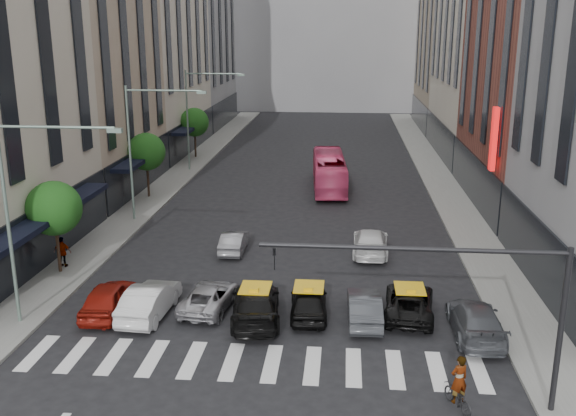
% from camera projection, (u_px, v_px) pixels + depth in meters
% --- Properties ---
extents(ground, '(160.00, 160.00, 0.00)m').
position_uv_depth(ground, '(251.00, 383.00, 23.84)').
color(ground, black).
rests_on(ground, ground).
extents(sidewalk_left, '(3.00, 96.00, 0.15)m').
position_uv_depth(sidewalk_left, '(167.00, 185.00, 53.57)').
color(sidewalk_left, slate).
rests_on(sidewalk_left, ground).
extents(sidewalk_right, '(3.00, 96.00, 0.15)m').
position_uv_depth(sidewalk_right, '(446.00, 191.00, 51.60)').
color(sidewalk_right, slate).
rests_on(sidewalk_right, ground).
extents(building_left_b, '(8.00, 16.00, 24.00)m').
position_uv_depth(building_left_b, '(81.00, 38.00, 48.90)').
color(building_left_b, tan).
rests_on(building_left_b, ground).
extents(building_left_d, '(8.00, 18.00, 30.00)m').
position_uv_depth(building_left_d, '(192.00, 10.00, 83.57)').
color(building_left_d, gray).
rests_on(building_left_d, ground).
extents(building_right_b, '(8.00, 18.00, 26.00)m').
position_uv_depth(building_right_b, '(545.00, 24.00, 44.76)').
color(building_right_b, brown).
rests_on(building_right_b, ground).
extents(building_right_d, '(8.00, 18.00, 28.00)m').
position_uv_depth(building_right_d, '(457.00, 18.00, 80.93)').
color(building_right_d, tan).
rests_on(building_right_d, ground).
extents(tree_near, '(2.88, 2.88, 4.95)m').
position_uv_depth(tree_near, '(54.00, 208.00, 33.45)').
color(tree_near, black).
rests_on(tree_near, sidewalk_left).
extents(tree_mid, '(2.88, 2.88, 4.95)m').
position_uv_depth(tree_mid, '(146.00, 152.00, 48.79)').
color(tree_mid, black).
rests_on(tree_mid, sidewalk_left).
extents(tree_far, '(2.88, 2.88, 4.95)m').
position_uv_depth(tree_far, '(194.00, 122.00, 64.14)').
color(tree_far, black).
rests_on(tree_far, sidewalk_left).
extents(streetlamp_near, '(5.38, 0.25, 9.00)m').
position_uv_depth(streetlamp_near, '(26.00, 196.00, 26.94)').
color(streetlamp_near, gray).
rests_on(streetlamp_near, sidewalk_left).
extents(streetlamp_mid, '(5.38, 0.25, 9.00)m').
position_uv_depth(streetlamp_mid, '(143.00, 135.00, 42.28)').
color(streetlamp_mid, gray).
rests_on(streetlamp_mid, sidewalk_left).
extents(streetlamp_far, '(5.38, 0.25, 9.00)m').
position_uv_depth(streetlamp_far, '(197.00, 107.00, 57.62)').
color(streetlamp_far, gray).
rests_on(streetlamp_far, sidewalk_left).
extents(traffic_signal, '(10.10, 0.20, 6.00)m').
position_uv_depth(traffic_signal, '(477.00, 289.00, 21.01)').
color(traffic_signal, black).
rests_on(traffic_signal, ground).
extents(liberty_sign, '(0.30, 0.70, 4.00)m').
position_uv_depth(liberty_sign, '(494.00, 139.00, 40.31)').
color(liberty_sign, red).
rests_on(liberty_sign, ground).
extents(car_red, '(1.94, 4.48, 1.50)m').
position_uv_depth(car_red, '(109.00, 298.00, 29.50)').
color(car_red, maroon).
rests_on(car_red, ground).
extents(car_white_front, '(1.90, 4.71, 1.52)m').
position_uv_depth(car_white_front, '(150.00, 300.00, 29.23)').
color(car_white_front, silver).
rests_on(car_white_front, ground).
extents(car_silver, '(2.47, 4.55, 1.21)m').
position_uv_depth(car_silver, '(209.00, 297.00, 30.00)').
color(car_silver, '#A5A4A9').
rests_on(car_silver, ground).
extents(taxi_left, '(2.78, 5.50, 1.53)m').
position_uv_depth(taxi_left, '(256.00, 304.00, 28.80)').
color(taxi_left, black).
rests_on(taxi_left, ground).
extents(taxi_center, '(1.88, 4.20, 1.40)m').
position_uv_depth(taxi_center, '(309.00, 302.00, 29.23)').
color(taxi_center, black).
rests_on(taxi_center, ground).
extents(car_grey_mid, '(1.57, 4.19, 1.37)m').
position_uv_depth(car_grey_mid, '(364.00, 307.00, 28.68)').
color(car_grey_mid, '#36383C').
rests_on(car_grey_mid, ground).
extents(taxi_right, '(2.64, 4.89, 1.30)m').
position_uv_depth(taxi_right, '(409.00, 302.00, 29.29)').
color(taxi_right, black).
rests_on(taxi_right, ground).
extents(car_grey_curb, '(2.03, 4.96, 1.44)m').
position_uv_depth(car_grey_curb, '(476.00, 320.00, 27.30)').
color(car_grey_curb, '#474A50').
rests_on(car_grey_curb, ground).
extents(car_row2_left, '(1.31, 3.74, 1.23)m').
position_uv_depth(car_row2_left, '(234.00, 242.00, 37.70)').
color(car_row2_left, gray).
rests_on(car_row2_left, ground).
extents(car_row2_right, '(2.20, 5.03, 1.44)m').
position_uv_depth(car_row2_right, '(371.00, 242.00, 37.39)').
color(car_row2_right, silver).
rests_on(car_row2_right, ground).
extents(bus, '(3.11, 10.56, 2.90)m').
position_uv_depth(bus, '(329.00, 172.00, 52.23)').
color(bus, '#D33E6B').
rests_on(bus, ground).
extents(motorcycle, '(1.18, 1.72, 0.85)m').
position_uv_depth(motorcycle, '(458.00, 397.00, 22.13)').
color(motorcycle, black).
rests_on(motorcycle, ground).
extents(rider, '(0.76, 0.65, 1.76)m').
position_uv_depth(rider, '(460.00, 363.00, 21.78)').
color(rider, gray).
rests_on(rider, motorcycle).
extents(pedestrian_far, '(1.01, 0.47, 1.69)m').
position_uv_depth(pedestrian_far, '(63.00, 252.00, 34.83)').
color(pedestrian_far, gray).
rests_on(pedestrian_far, sidewalk_left).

